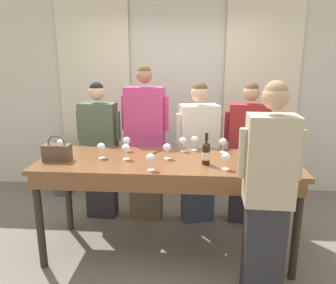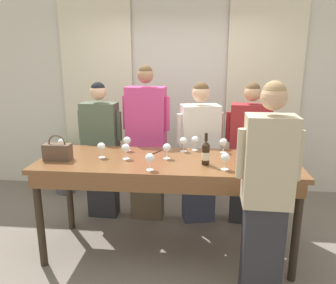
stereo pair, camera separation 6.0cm
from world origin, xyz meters
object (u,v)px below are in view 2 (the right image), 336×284
at_px(wine_glass_back_mid, 101,147).
at_px(guest_striped_shirt, 249,155).
at_px(wine_glass_center_mid, 126,148).
at_px(potted_plant, 64,164).
at_px(guest_cream_sweater, 199,153).
at_px(wine_glass_back_right, 195,140).
at_px(guest_pink_top, 147,144).
at_px(host_pouring, 266,197).
at_px(wine_glass_center_left, 224,143).
at_px(handbag, 58,151).
at_px(guest_olive_jacket, 101,150).
at_px(wine_bottle, 206,153).
at_px(wine_glass_front_right, 62,143).
at_px(wine_glass_center_right, 183,141).
at_px(tasting_bar, 167,171).
at_px(wine_glass_near_host, 167,148).
at_px(wine_glass_back_left, 225,158).
at_px(wine_glass_front_left, 150,158).
at_px(wine_glass_front_mid, 127,141).

distance_m(wine_glass_back_mid, guest_striped_shirt, 1.69).
bearing_deg(wine_glass_center_mid, potted_plant, 132.05).
xyz_separation_m(guest_cream_sweater, potted_plant, (-1.93, 0.63, -0.40)).
xyz_separation_m(wine_glass_back_right, guest_pink_top, (-0.57, 0.36, -0.15)).
bearing_deg(host_pouring, wine_glass_center_mid, 152.94).
bearing_deg(wine_glass_center_left, guest_pink_top, 153.51).
xyz_separation_m(handbag, wine_glass_back_mid, (0.39, 0.11, 0.02)).
distance_m(guest_olive_jacket, guest_pink_top, 0.56).
height_order(wine_glass_back_right, guest_pink_top, guest_pink_top).
relative_size(guest_cream_sweater, guest_striped_shirt, 1.00).
bearing_deg(wine_bottle, wine_glass_back_mid, 173.13).
bearing_deg(guest_striped_shirt, guest_olive_jacket, 180.00).
relative_size(wine_glass_front_right, wine_glass_center_right, 1.00).
relative_size(wine_glass_back_right, guest_olive_jacket, 0.09).
relative_size(wine_glass_center_mid, guest_olive_jacket, 0.09).
distance_m(tasting_bar, wine_glass_near_host, 0.21).
bearing_deg(guest_striped_shirt, guest_pink_top, 180.00).
xyz_separation_m(wine_glass_back_left, wine_glass_back_mid, (-1.16, 0.24, 0.00)).
xyz_separation_m(wine_glass_back_right, host_pouring, (0.55, -0.98, -0.18)).
height_order(guest_striped_shirt, potted_plant, guest_striped_shirt).
xyz_separation_m(wine_glass_center_right, guest_olive_jacket, (-1.00, 0.42, -0.24)).
bearing_deg(wine_bottle, wine_glass_near_host, 158.79).
relative_size(host_pouring, potted_plant, 2.27).
distance_m(handbag, wine_glass_front_left, 0.93).
bearing_deg(guest_olive_jacket, handbag, -101.35).
height_order(wine_glass_center_left, guest_pink_top, guest_pink_top).
bearing_deg(wine_glass_back_right, wine_glass_center_mid, -150.42).
distance_m(wine_glass_back_mid, host_pouring, 1.59).
bearing_deg(wine_glass_front_right, wine_glass_near_host, -4.76).
xyz_separation_m(tasting_bar, wine_glass_back_left, (0.53, -0.21, 0.21)).
xyz_separation_m(tasting_bar, wine_bottle, (0.36, -0.09, 0.21)).
distance_m(wine_glass_front_mid, wine_glass_front_right, 0.66).
bearing_deg(guest_olive_jacket, wine_glass_near_host, -38.65).
height_order(guest_olive_jacket, guest_pink_top, guest_pink_top).
bearing_deg(wine_glass_front_left, wine_glass_back_left, 6.63).
distance_m(wine_glass_center_right, wine_glass_back_left, 0.66).
bearing_deg(wine_glass_center_right, wine_glass_back_right, 26.40).
relative_size(guest_pink_top, guest_cream_sweater, 1.11).
relative_size(tasting_bar, guest_cream_sweater, 1.47).
distance_m(guest_striped_shirt, potted_plant, 2.61).
height_order(wine_glass_front_left, guest_cream_sweater, guest_cream_sweater).
relative_size(guest_cream_sweater, potted_plant, 2.13).
relative_size(wine_glass_center_mid, guest_pink_top, 0.08).
bearing_deg(potted_plant, guest_cream_sweater, -18.11).
bearing_deg(wine_glass_front_left, wine_glass_center_right, 66.96).
bearing_deg(guest_pink_top, tasting_bar, -67.11).
distance_m(tasting_bar, wine_glass_front_right, 1.11).
distance_m(wine_glass_front_right, guest_olive_jacket, 0.68).
bearing_deg(wine_glass_front_left, guest_olive_jacket, 125.94).
bearing_deg(tasting_bar, wine_glass_center_mid, 178.95).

